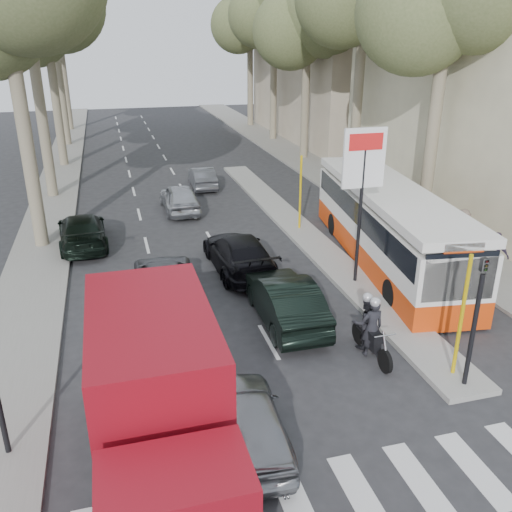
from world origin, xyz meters
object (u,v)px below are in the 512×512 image
(silver_hatchback, at_px, (250,420))
(motorcycle, at_px, (369,326))
(city_bus, at_px, (388,224))
(red_truck, at_px, (158,399))
(dark_hatchback, at_px, (285,300))

(silver_hatchback, relative_size, motorcycle, 1.69)
(silver_hatchback, xyz_separation_m, city_bus, (7.81, 8.63, 0.97))
(motorcycle, bearing_deg, city_bus, 56.62)
(silver_hatchback, relative_size, red_truck, 0.58)
(dark_hatchback, height_order, city_bus, city_bus)
(city_bus, xyz_separation_m, motorcycle, (-3.66, -5.92, -0.76))
(silver_hatchback, xyz_separation_m, dark_hatchback, (2.47, 5.09, 0.12))
(silver_hatchback, height_order, dark_hatchback, dark_hatchback)
(silver_hatchback, distance_m, city_bus, 11.68)
(dark_hatchback, distance_m, red_truck, 7.02)
(city_bus, bearing_deg, red_truck, -129.91)
(red_truck, bearing_deg, city_bus, 42.20)
(dark_hatchback, bearing_deg, city_bus, -146.16)
(dark_hatchback, relative_size, motorcycle, 2.08)
(dark_hatchback, relative_size, red_truck, 0.72)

